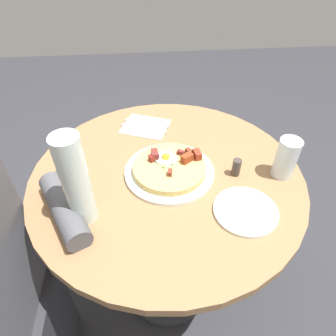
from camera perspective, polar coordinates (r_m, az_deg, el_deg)
The scene contains 12 objects.
ground_plane at distance 1.60m, azimuth -0.15°, elevation -21.17°, with size 6.00×6.00×0.00m, color #2D2D33.
dining_table at distance 1.12m, azimuth -0.21°, elevation -7.75°, with size 0.89×0.89×0.75m.
pizza_plate at distance 0.98m, azimuth 0.23°, elevation -0.50°, with size 0.29×0.29×0.01m, color silver.
breakfast_pizza at distance 0.97m, azimuth 0.29°, elevation 0.44°, with size 0.24×0.24×0.05m.
bread_plate at distance 0.90m, azimuth 14.44°, elevation -7.86°, with size 0.18×0.18×0.01m, color silver.
napkin at distance 1.19m, azimuth -4.30°, elevation 7.82°, with size 0.17×0.14×0.00m, color white.
fork at distance 1.21m, azimuth -4.03°, elevation 8.47°, with size 0.18×0.01×0.01m, color silver.
knife at distance 1.18m, azimuth -4.61°, elevation 7.53°, with size 0.18×0.01×0.01m, color silver.
water_glass at distance 1.01m, azimuth 21.43°, elevation 1.74°, with size 0.07×0.07×0.13m, color silver.
water_bottle at distance 0.80m, azimuth -17.06°, elevation -2.37°, with size 0.07×0.07×0.28m, color silver.
salt_shaker at distance 1.03m, azimuth -19.38°, elevation 0.03°, with size 0.03×0.03×0.05m, color white.
pepper_shaker at distance 0.99m, azimuth 12.80°, elevation 0.12°, with size 0.03×0.03×0.06m, color #3F3833.
Camera 1 is at (-0.72, 0.06, 1.43)m, focal length 32.23 mm.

